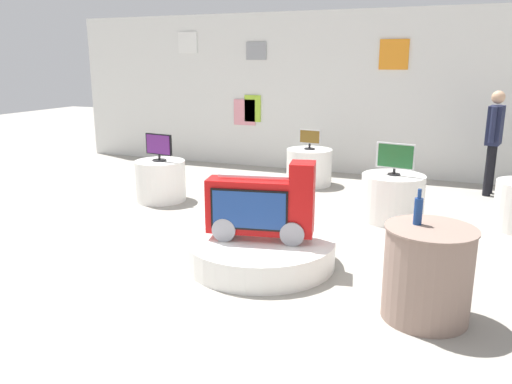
% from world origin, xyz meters
% --- Properties ---
extents(ground_plane, '(30.00, 30.00, 0.00)m').
position_xyz_m(ground_plane, '(0.00, 0.00, 0.00)').
color(ground_plane, '#9E998E').
extents(back_wall_display, '(11.23, 0.13, 2.97)m').
position_xyz_m(back_wall_display, '(0.00, 5.07, 1.49)').
color(back_wall_display, silver).
rests_on(back_wall_display, ground).
extents(main_display_pedestal, '(1.56, 1.56, 0.27)m').
position_xyz_m(main_display_pedestal, '(0.31, 0.24, 0.14)').
color(main_display_pedestal, white).
rests_on(main_display_pedestal, ground).
extents(novelty_firetruck_tv, '(1.13, 0.52, 0.82)m').
position_xyz_m(novelty_firetruck_tv, '(0.33, 0.24, 0.61)').
color(novelty_firetruck_tv, gray).
rests_on(novelty_firetruck_tv, main_display_pedestal).
extents(display_pedestal_center_rear, '(0.77, 0.77, 0.61)m').
position_xyz_m(display_pedestal_center_rear, '(-0.20, 3.87, 0.31)').
color(display_pedestal_center_rear, white).
rests_on(display_pedestal_center_rear, ground).
extents(tv_on_center_rear, '(0.38, 0.18, 0.33)m').
position_xyz_m(tv_on_center_rear, '(-0.20, 3.86, 0.80)').
color(tv_on_center_rear, black).
rests_on(tv_on_center_rear, display_pedestal_center_rear).
extents(display_pedestal_right_rear, '(0.75, 0.75, 0.61)m').
position_xyz_m(display_pedestal_right_rear, '(-2.01, 2.03, 0.31)').
color(display_pedestal_right_rear, white).
rests_on(display_pedestal_right_rear, ground).
extents(tv_on_right_rear, '(0.47, 0.21, 0.41)m').
position_xyz_m(tv_on_right_rear, '(-2.01, 2.02, 0.83)').
color(tv_on_right_rear, black).
rests_on(tv_on_right_rear, display_pedestal_right_rear).
extents(display_pedestal_far_right, '(0.82, 0.82, 0.61)m').
position_xyz_m(display_pedestal_far_right, '(1.39, 2.32, 0.31)').
color(display_pedestal_far_right, white).
rests_on(display_pedestal_far_right, ground).
extents(tv_on_far_right, '(0.50, 0.17, 0.42)m').
position_xyz_m(tv_on_far_right, '(1.39, 2.32, 0.85)').
color(tv_on_far_right, black).
rests_on(tv_on_far_right, display_pedestal_far_right).
extents(side_table_round, '(0.73, 0.73, 0.78)m').
position_xyz_m(side_table_round, '(1.99, -0.34, 0.40)').
color(side_table_round, gray).
rests_on(side_table_round, ground).
extents(bottle_on_side_table, '(0.07, 0.07, 0.29)m').
position_xyz_m(bottle_on_side_table, '(1.88, -0.29, 0.90)').
color(bottle_on_side_table, navy).
rests_on(bottle_on_side_table, side_table_round).
extents(shopper_browsing_rear, '(0.27, 0.55, 1.63)m').
position_xyz_m(shopper_browsing_rear, '(2.65, 4.26, 0.95)').
color(shopper_browsing_rear, black).
rests_on(shopper_browsing_rear, ground).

